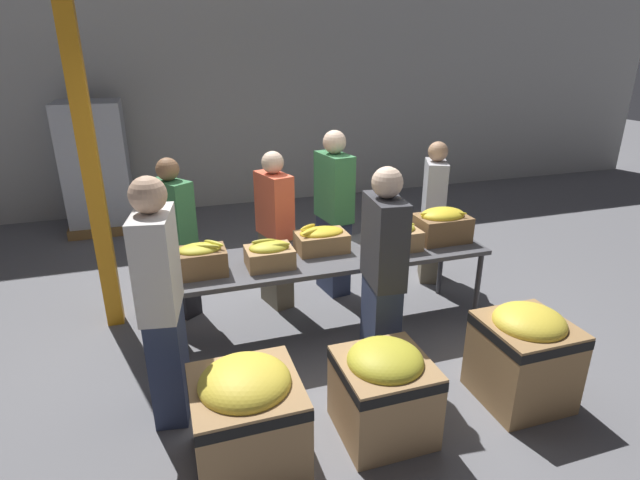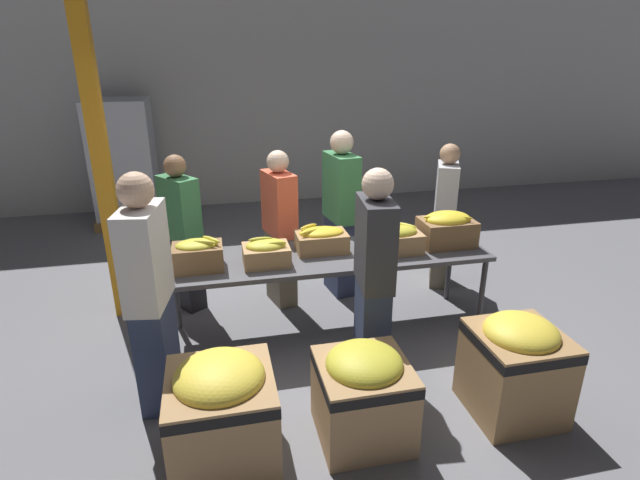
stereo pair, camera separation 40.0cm
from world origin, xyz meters
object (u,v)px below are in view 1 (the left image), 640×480
(banana_box_4, at_px, (442,224))
(donation_bin_1, at_px, (384,388))
(sorting_table, at_px, (329,259))
(donation_bin_2, at_px, (524,352))
(banana_box_1, at_px, (269,254))
(pallet_stack_0, at_px, (97,168))
(volunteer_2, at_px, (334,215))
(banana_box_0, at_px, (201,259))
(volunteer_1, at_px, (162,305))
(volunteer_4, at_px, (275,232))
(support_pillar, at_px, (80,106))
(volunteer_0, at_px, (175,240))
(volunteer_5, at_px, (433,213))
(donation_bin_0, at_px, (247,414))
(banana_box_3, at_px, (393,237))
(volunteer_3, at_px, (383,277))
(banana_box_2, at_px, (321,239))

(banana_box_4, distance_m, donation_bin_1, 1.88)
(sorting_table, xyz_separation_m, donation_bin_2, (1.02, -1.36, -0.31))
(banana_box_4, bearing_deg, donation_bin_2, -93.55)
(sorting_table, relative_size, banana_box_1, 7.37)
(pallet_stack_0, bearing_deg, volunteer_2, -49.62)
(donation_bin_2, bearing_deg, banana_box_0, 148.68)
(volunteer_1, bearing_deg, donation_bin_2, -95.40)
(banana_box_4, height_order, donation_bin_2, banana_box_4)
(volunteer_4, bearing_deg, pallet_stack_0, -164.29)
(volunteer_1, distance_m, support_pillar, 1.92)
(volunteer_0, height_order, donation_bin_1, volunteer_0)
(banana_box_1, relative_size, donation_bin_2, 0.51)
(volunteer_2, distance_m, volunteer_5, 1.12)
(donation_bin_0, xyz_separation_m, pallet_stack_0, (-1.17, 5.01, 0.50))
(volunteer_5, bearing_deg, sorting_table, -40.19)
(sorting_table, distance_m, donation_bin_2, 1.73)
(sorting_table, height_order, banana_box_0, banana_box_0)
(banana_box_1, distance_m, volunteer_2, 1.20)
(donation_bin_1, xyz_separation_m, support_pillar, (-1.80, 2.11, 1.65))
(volunteer_4, xyz_separation_m, donation_bin_1, (0.25, -2.00, -0.42))
(banana_box_0, bearing_deg, volunteer_0, 101.23)
(banana_box_3, relative_size, pallet_stack_0, 0.27)
(volunteer_3, height_order, volunteer_5, volunteer_3)
(volunteer_0, distance_m, volunteer_3, 2.06)
(donation_bin_2, bearing_deg, volunteer_2, 108.70)
(volunteer_1, height_order, donation_bin_1, volunteer_1)
(donation_bin_1, bearing_deg, volunteer_5, 53.60)
(volunteer_1, height_order, volunteer_4, volunteer_1)
(support_pillar, height_order, pallet_stack_0, support_pillar)
(banana_box_3, height_order, donation_bin_1, banana_box_3)
(volunteer_0, height_order, volunteer_5, volunteer_5)
(volunteer_1, bearing_deg, banana_box_2, -50.06)
(banana_box_1, distance_m, banana_box_3, 1.12)
(donation_bin_1, bearing_deg, banana_box_4, 48.61)
(donation_bin_0, bearing_deg, volunteer_3, 28.52)
(volunteer_5, bearing_deg, support_pillar, -67.09)
(donation_bin_0, relative_size, support_pillar, 0.18)
(volunteer_2, relative_size, volunteer_5, 1.10)
(volunteer_1, bearing_deg, volunteer_3, -80.87)
(sorting_table, bearing_deg, volunteer_2, 67.67)
(sorting_table, bearing_deg, donation_bin_1, -93.66)
(sorting_table, distance_m, donation_bin_0, 1.72)
(banana_box_0, xyz_separation_m, volunteer_1, (-0.31, -0.65, -0.02))
(banana_box_0, height_order, volunteer_3, volunteer_3)
(banana_box_3, height_order, volunteer_3, volunteer_3)
(donation_bin_2, bearing_deg, volunteer_5, 78.78)
(donation_bin_2, bearing_deg, banana_box_4, 86.45)
(sorting_table, relative_size, volunteer_0, 1.83)
(pallet_stack_0, bearing_deg, volunteer_0, -72.81)
(volunteer_0, xyz_separation_m, support_pillar, (-0.62, 0.00, 1.24))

